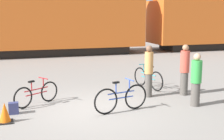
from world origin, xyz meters
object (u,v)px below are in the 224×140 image
at_px(bicycle_blue, 121,98).
at_px(bicycle_teal, 148,78).
at_px(person_in_red, 185,70).
at_px(person_in_tan, 149,71).
at_px(bicycle_maroon, 37,94).
at_px(backpack, 14,108).
at_px(person_in_green, 196,80).
at_px(traffic_cone, 5,113).
at_px(freight_train, 49,15).

distance_m(bicycle_blue, bicycle_teal, 3.07).
xyz_separation_m(person_in_red, person_in_tan, (-1.30, 0.14, 0.01)).
bearing_deg(bicycle_maroon, backpack, -133.58).
bearing_deg(person_in_green, bicycle_maroon, -171.20).
xyz_separation_m(bicycle_maroon, person_in_tan, (3.77, -0.12, 0.56)).
bearing_deg(traffic_cone, person_in_tan, 15.37).
bearing_deg(traffic_cone, person_in_red, 10.89).
distance_m(bicycle_teal, traffic_cone, 5.68).
distance_m(bicycle_blue, person_in_tan, 1.99).
xyz_separation_m(bicycle_blue, backpack, (-3.05, 0.68, -0.23)).
distance_m(person_in_red, person_in_green, 1.32).
relative_size(bicycle_teal, person_in_red, 0.95).
distance_m(bicycle_maroon, person_in_green, 5.01).
xyz_separation_m(person_in_green, traffic_cone, (-5.66, 0.13, -0.58)).
height_order(bicycle_blue, bicycle_maroon, bicycle_blue).
relative_size(person_in_red, person_in_green, 1.08).
relative_size(bicycle_blue, person_in_red, 0.98).
bearing_deg(bicycle_teal, traffic_cone, -154.87).
bearing_deg(bicycle_maroon, bicycle_blue, -31.04).
bearing_deg(person_in_tan, traffic_cone, -86.73).
relative_size(bicycle_blue, bicycle_maroon, 1.23).
distance_m(freight_train, backpack, 12.85).
height_order(bicycle_blue, traffic_cone, bicycle_blue).
relative_size(backpack, traffic_cone, 0.62).
distance_m(person_in_red, backpack, 5.83).
relative_size(bicycle_blue, bicycle_teal, 1.03).
bearing_deg(freight_train, person_in_red, -73.66).
distance_m(bicycle_teal, bicycle_maroon, 4.35).
bearing_deg(freight_train, bicycle_maroon, -97.72).
height_order(bicycle_maroon, person_in_red, person_in_red).
bearing_deg(person_in_tan, bicycle_maroon, -103.95).
xyz_separation_m(person_in_tan, backpack, (-4.47, -0.61, -0.75)).
bearing_deg(traffic_cone, person_in_green, -1.27).
xyz_separation_m(backpack, traffic_cone, (-0.21, -0.68, 0.08)).
relative_size(person_in_red, person_in_tan, 1.00).
bearing_deg(person_in_green, bicycle_teal, 128.18).
relative_size(bicycle_blue, traffic_cone, 3.19).
relative_size(person_in_tan, backpack, 5.26).
distance_m(freight_train, bicycle_maroon, 11.99).
relative_size(bicycle_teal, backpack, 5.02).
bearing_deg(freight_train, bicycle_teal, -76.00).
bearing_deg(traffic_cone, bicycle_maroon, 57.12).
distance_m(freight_train, person_in_tan, 12.11).
distance_m(person_in_green, person_in_tan, 1.72).
bearing_deg(bicycle_maroon, traffic_cone, -122.88).
relative_size(freight_train, bicycle_maroon, 28.47).
relative_size(bicycle_maroon, person_in_red, 0.80).
bearing_deg(bicycle_blue, person_in_red, 23.01).
height_order(bicycle_teal, person_in_red, person_in_red).
relative_size(bicycle_blue, person_in_tan, 0.98).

